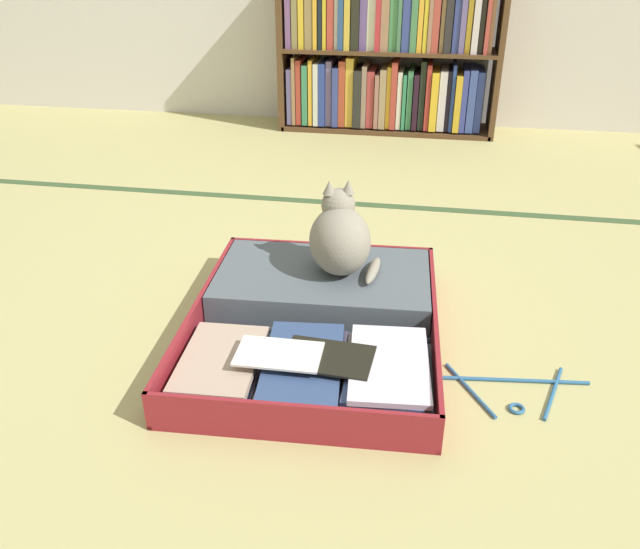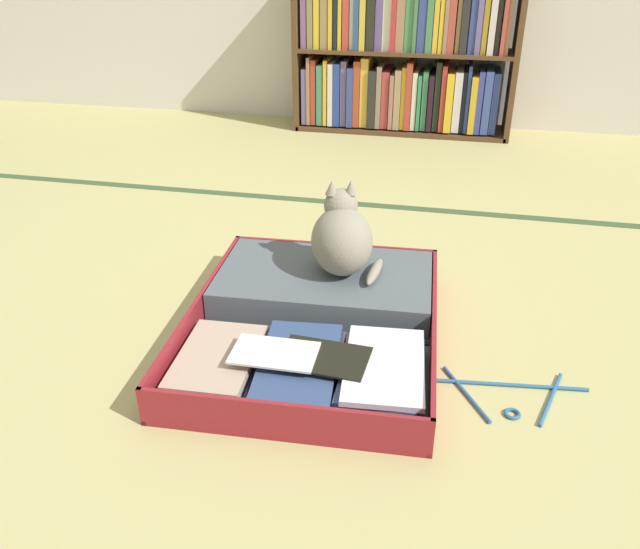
{
  "view_description": "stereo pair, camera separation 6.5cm",
  "coord_description": "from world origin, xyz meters",
  "px_view_note": "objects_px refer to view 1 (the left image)",
  "views": [
    {
      "loc": [
        0.37,
        -1.54,
        1.05
      ],
      "look_at": [
        0.09,
        0.06,
        0.17
      ],
      "focal_mm": 36.25,
      "sensor_mm": 36.0,
      "label": 1
    },
    {
      "loc": [
        0.43,
        -1.52,
        1.05
      ],
      "look_at": [
        0.09,
        0.06,
        0.17
      ],
      "focal_mm": 36.25,
      "sensor_mm": 36.0,
      "label": 2
    }
  ],
  "objects_px": {
    "black_cat": "(340,238)",
    "clothes_hanger": "(510,389)",
    "open_suitcase": "(318,316)",
    "bookshelf": "(386,54)"
  },
  "relations": [
    {
      "from": "black_cat",
      "to": "clothes_hanger",
      "type": "bearing_deg",
      "value": -37.51
    },
    {
      "from": "open_suitcase",
      "to": "clothes_hanger",
      "type": "bearing_deg",
      "value": -20.25
    },
    {
      "from": "bookshelf",
      "to": "black_cat",
      "type": "xyz_separation_m",
      "value": [
        0.03,
        -2.0,
        -0.21
      ]
    },
    {
      "from": "open_suitcase",
      "to": "clothes_hanger",
      "type": "relative_size",
      "value": 2.13
    },
    {
      "from": "bookshelf",
      "to": "clothes_hanger",
      "type": "relative_size",
      "value": 2.93
    },
    {
      "from": "bookshelf",
      "to": "clothes_hanger",
      "type": "bearing_deg",
      "value": -77.46
    },
    {
      "from": "bookshelf",
      "to": "open_suitcase",
      "type": "relative_size",
      "value": 1.38
    },
    {
      "from": "black_cat",
      "to": "bookshelf",
      "type": "bearing_deg",
      "value": 90.88
    },
    {
      "from": "bookshelf",
      "to": "clothes_hanger",
      "type": "xyz_separation_m",
      "value": [
        0.53,
        -2.39,
        -0.42
      ]
    },
    {
      "from": "open_suitcase",
      "to": "bookshelf",
      "type": "bearing_deg",
      "value": 89.87
    }
  ]
}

